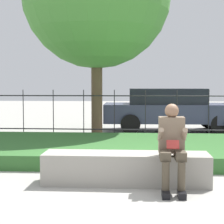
# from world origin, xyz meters

# --- Properties ---
(ground_plane) EXTENTS (60.00, 60.00, 0.00)m
(ground_plane) POSITION_xyz_m (0.00, 0.00, 0.00)
(ground_plane) COLOR #9E9B93
(stone_bench) EXTENTS (2.62, 0.59, 0.49)m
(stone_bench) POSITION_xyz_m (0.05, 0.00, 0.22)
(stone_bench) COLOR gray
(stone_bench) RESTS_ON ground_plane
(person_seated_reader) EXTENTS (0.42, 0.73, 1.29)m
(person_seated_reader) POSITION_xyz_m (0.74, -0.33, 0.71)
(person_seated_reader) COLOR black
(person_seated_reader) RESTS_ON ground_plane
(grass_berm) EXTENTS (10.93, 3.44, 0.28)m
(grass_berm) POSITION_xyz_m (0.00, 2.42, 0.14)
(grass_berm) COLOR #33662D
(grass_berm) RESTS_ON ground_plane
(iron_fence) EXTENTS (8.93, 0.03, 1.43)m
(iron_fence) POSITION_xyz_m (0.00, 4.86, 0.76)
(iron_fence) COLOR #232326
(iron_fence) RESTS_ON ground_plane
(car_parked_center) EXTENTS (4.64, 2.04, 1.45)m
(car_parked_center) POSITION_xyz_m (1.34, 6.94, 0.77)
(car_parked_center) COLOR #383D56
(car_parked_center) RESTS_ON ground_plane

